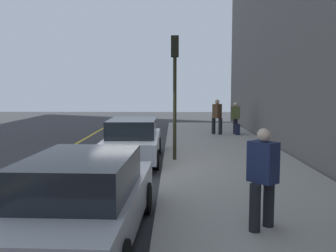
{
  "coord_description": "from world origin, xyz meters",
  "views": [
    {
      "loc": [
        -12.48,
        -1.37,
        2.6
      ],
      "look_at": [
        -1.24,
        -1.19,
        1.45
      ],
      "focal_mm": 40.24,
      "sensor_mm": 36.0,
      "label": 1
    }
  ],
  "objects_px": {
    "pedestrian_olive_coat": "(235,117)",
    "pedestrian_brown_coat": "(217,116)",
    "rolling_suitcase": "(237,129)",
    "parked_car_silver": "(85,198)",
    "traffic_light_pole": "(175,76)",
    "parked_car_white": "(133,140)",
    "pedestrian_navy_coat": "(263,176)"
  },
  "relations": [
    {
      "from": "parked_car_white",
      "to": "pedestrian_navy_coat",
      "type": "height_order",
      "value": "pedestrian_navy_coat"
    },
    {
      "from": "traffic_light_pole",
      "to": "rolling_suitcase",
      "type": "relative_size",
      "value": 4.55
    },
    {
      "from": "traffic_light_pole",
      "to": "rolling_suitcase",
      "type": "bearing_deg",
      "value": -25.59
    },
    {
      "from": "parked_car_white",
      "to": "pedestrian_brown_coat",
      "type": "xyz_separation_m",
      "value": [
        6.64,
        -3.72,
        0.37
      ]
    },
    {
      "from": "parked_car_silver",
      "to": "rolling_suitcase",
      "type": "distance_m",
      "value": 14.35
    },
    {
      "from": "parked_car_white",
      "to": "pedestrian_olive_coat",
      "type": "xyz_separation_m",
      "value": [
        6.89,
        -4.72,
        0.29
      ]
    },
    {
      "from": "pedestrian_olive_coat",
      "to": "rolling_suitcase",
      "type": "bearing_deg",
      "value": -174.34
    },
    {
      "from": "pedestrian_olive_coat",
      "to": "pedestrian_brown_coat",
      "type": "relative_size",
      "value": 0.92
    },
    {
      "from": "traffic_light_pole",
      "to": "rolling_suitcase",
      "type": "height_order",
      "value": "traffic_light_pole"
    },
    {
      "from": "parked_car_silver",
      "to": "pedestrian_navy_coat",
      "type": "xyz_separation_m",
      "value": [
        0.28,
        -3.01,
        0.33
      ]
    },
    {
      "from": "traffic_light_pole",
      "to": "parked_car_silver",
      "type": "bearing_deg",
      "value": 167.18
    },
    {
      "from": "pedestrian_brown_coat",
      "to": "rolling_suitcase",
      "type": "distance_m",
      "value": 1.28
    },
    {
      "from": "pedestrian_brown_coat",
      "to": "pedestrian_olive_coat",
      "type": "bearing_deg",
      "value": -75.97
    },
    {
      "from": "parked_car_silver",
      "to": "pedestrian_olive_coat",
      "type": "bearing_deg",
      "value": -18.81
    },
    {
      "from": "pedestrian_olive_coat",
      "to": "pedestrian_brown_coat",
      "type": "xyz_separation_m",
      "value": [
        -0.25,
        1.0,
        0.08
      ]
    },
    {
      "from": "parked_car_white",
      "to": "traffic_light_pole",
      "type": "height_order",
      "value": "traffic_light_pole"
    },
    {
      "from": "pedestrian_navy_coat",
      "to": "traffic_light_pole",
      "type": "bearing_deg",
      "value": 13.32
    },
    {
      "from": "pedestrian_olive_coat",
      "to": "pedestrian_navy_coat",
      "type": "xyz_separation_m",
      "value": [
        -13.7,
        1.75,
        0.04
      ]
    },
    {
      "from": "rolling_suitcase",
      "to": "pedestrian_navy_coat",
      "type": "bearing_deg",
      "value": 172.29
    },
    {
      "from": "pedestrian_brown_coat",
      "to": "traffic_light_pole",
      "type": "xyz_separation_m",
      "value": [
        -7.09,
        2.25,
        1.85
      ]
    },
    {
      "from": "parked_car_silver",
      "to": "pedestrian_brown_coat",
      "type": "xyz_separation_m",
      "value": [
        13.73,
        -3.76,
        0.37
      ]
    },
    {
      "from": "pedestrian_brown_coat",
      "to": "rolling_suitcase",
      "type": "height_order",
      "value": "pedestrian_brown_coat"
    },
    {
      "from": "parked_car_white",
      "to": "traffic_light_pole",
      "type": "xyz_separation_m",
      "value": [
        -0.45,
        -1.47,
        2.22
      ]
    },
    {
      "from": "parked_car_silver",
      "to": "pedestrian_olive_coat",
      "type": "distance_m",
      "value": 14.77
    },
    {
      "from": "pedestrian_navy_coat",
      "to": "rolling_suitcase",
      "type": "height_order",
      "value": "pedestrian_navy_coat"
    },
    {
      "from": "pedestrian_olive_coat",
      "to": "parked_car_white",
      "type": "bearing_deg",
      "value": 145.57
    },
    {
      "from": "pedestrian_olive_coat",
      "to": "rolling_suitcase",
      "type": "distance_m",
      "value": 0.77
    },
    {
      "from": "pedestrian_olive_coat",
      "to": "rolling_suitcase",
      "type": "relative_size",
      "value": 1.85
    },
    {
      "from": "parked_car_white",
      "to": "pedestrian_navy_coat",
      "type": "bearing_deg",
      "value": -156.37
    },
    {
      "from": "pedestrian_olive_coat",
      "to": "parked_car_silver",
      "type": "bearing_deg",
      "value": 161.19
    },
    {
      "from": "pedestrian_brown_coat",
      "to": "pedestrian_navy_coat",
      "type": "distance_m",
      "value": 13.47
    },
    {
      "from": "parked_car_silver",
      "to": "pedestrian_olive_coat",
      "type": "relative_size",
      "value": 2.84
    }
  ]
}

